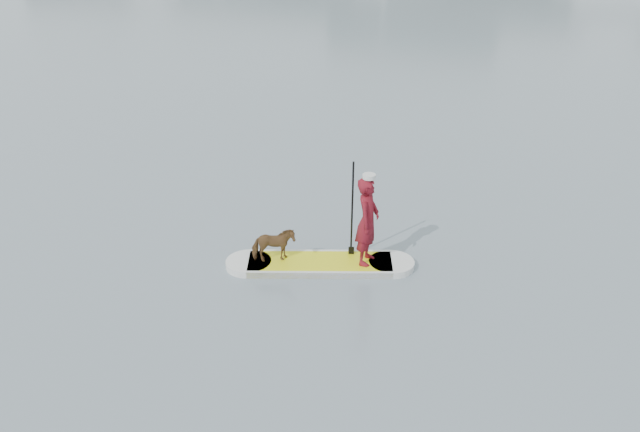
# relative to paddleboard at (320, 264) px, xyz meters

# --- Properties ---
(paddleboard) EXTENTS (3.21, 1.46, 0.12)m
(paddleboard) POSITION_rel_paddleboard_xyz_m (0.00, 0.00, 0.00)
(paddleboard) COLOR yellow
(paddleboard) RESTS_ON ground
(paddler) EXTENTS (0.40, 0.59, 1.58)m
(paddler) POSITION_rel_paddleboard_xyz_m (0.78, 0.21, 0.85)
(paddler) COLOR maroon
(paddler) RESTS_ON paddleboard
(white_cap) EXTENTS (0.22, 0.22, 0.07)m
(white_cap) POSITION_rel_paddleboard_xyz_m (0.78, 0.21, 1.67)
(white_cap) COLOR silver
(white_cap) RESTS_ON paddler
(dog) EXTENTS (0.81, 0.62, 0.62)m
(dog) POSITION_rel_paddleboard_xyz_m (-0.78, -0.21, 0.37)
(dog) COLOR brown
(dog) RESTS_ON paddleboard
(paddle) EXTENTS (0.11, 0.30, 2.00)m
(paddle) POSITION_rel_paddleboard_xyz_m (0.46, 0.39, 0.74)
(paddle) COLOR black
(paddle) RESTS_ON ground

